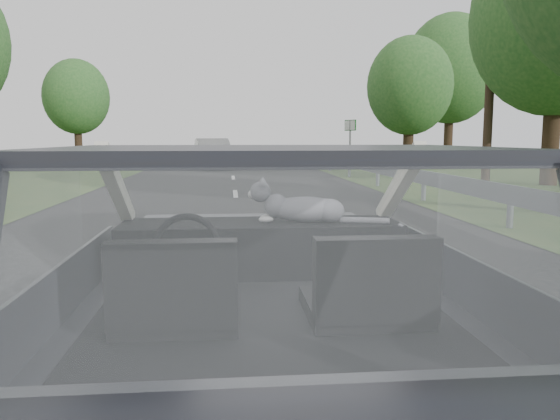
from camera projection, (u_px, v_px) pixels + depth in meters
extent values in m
cube|color=black|center=(269.00, 300.00, 2.55)|extent=(1.80, 4.00, 1.45)
cube|color=black|center=(261.00, 248.00, 3.15)|extent=(1.58, 0.45, 0.30)
cube|color=black|center=(175.00, 287.00, 2.20)|extent=(0.50, 0.72, 0.42)
cube|color=black|center=(369.00, 282.00, 2.28)|extent=(0.50, 0.72, 0.42)
torus|color=black|center=(187.00, 247.00, 2.81)|extent=(0.36, 0.36, 0.04)
ellipsoid|color=slate|center=(305.00, 208.00, 3.11)|extent=(0.59, 0.28, 0.26)
cube|color=gray|center=(419.00, 177.00, 12.84)|extent=(0.05, 90.00, 0.32)
imported|color=silver|center=(213.00, 153.00, 26.99)|extent=(2.38, 4.68, 1.47)
cube|color=#0F5518|center=(350.00, 142.00, 30.47)|extent=(0.51, 0.95, 2.49)
cylinder|color=#31271B|center=(492.00, 46.00, 17.71)|extent=(0.36, 0.36, 8.91)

